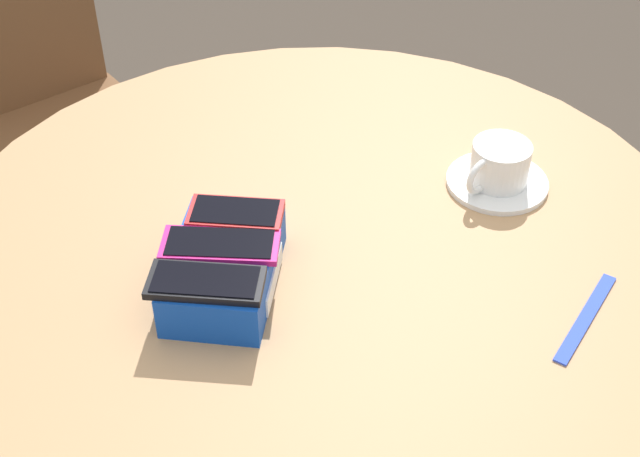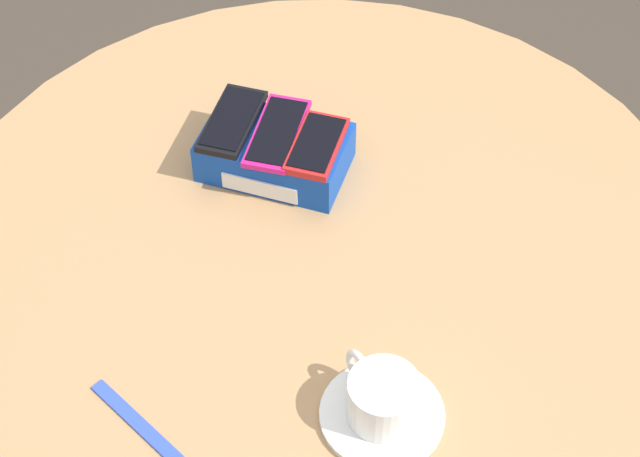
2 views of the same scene
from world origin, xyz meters
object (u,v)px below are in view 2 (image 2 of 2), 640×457
(round_table, at_px, (320,299))
(phone_red, at_px, (317,145))
(saucer, at_px, (382,415))
(phone_magenta, at_px, (277,133))
(lanyard_strap, at_px, (143,428))
(coffee_cup, at_px, (382,397))
(phone_box, at_px, (275,152))
(phone_black, at_px, (232,121))

(round_table, height_order, phone_red, phone_red)
(saucer, bearing_deg, phone_magenta, 133.40)
(round_table, xyz_separation_m, phone_magenta, (-0.11, 0.09, 0.19))
(round_table, distance_m, phone_red, 0.22)
(lanyard_strap, bearing_deg, coffee_cup, 29.51)
(phone_box, relative_size, lanyard_strap, 1.23)
(phone_box, distance_m, phone_magenta, 0.03)
(phone_box, bearing_deg, lanyard_strap, -82.64)
(phone_box, height_order, phone_red, phone_red)
(phone_black, height_order, phone_magenta, phone_black)
(round_table, height_order, saucer, saucer)
(coffee_cup, bearing_deg, phone_red, 126.82)
(phone_black, height_order, coffee_cup, phone_black)
(phone_black, height_order, phone_red, phone_red)
(phone_red, xyz_separation_m, lanyard_strap, (-0.01, -0.43, -0.06))
(phone_black, bearing_deg, phone_red, 3.04)
(phone_box, bearing_deg, phone_magenta, 56.44)
(round_table, height_order, phone_box, phone_box)
(saucer, xyz_separation_m, coffee_cup, (-0.00, 0.00, 0.03))
(round_table, bearing_deg, coffee_cup, -49.75)
(coffee_cup, bearing_deg, lanyard_strap, -150.49)
(coffee_cup, distance_m, lanyard_strap, 0.27)
(saucer, bearing_deg, lanyard_strap, -150.99)
(phone_magenta, bearing_deg, phone_box, -123.56)
(phone_red, bearing_deg, saucer, -53.04)
(saucer, relative_size, coffee_cup, 1.37)
(phone_magenta, bearing_deg, lanyard_strap, -83.06)
(saucer, xyz_separation_m, lanyard_strap, (-0.23, -0.13, -0.00))
(phone_box, relative_size, saucer, 1.46)
(round_table, relative_size, lanyard_strap, 6.11)
(phone_box, height_order, coffee_cup, coffee_cup)
(phone_box, xyz_separation_m, phone_black, (-0.06, -0.00, 0.03))
(phone_magenta, bearing_deg, phone_red, 0.48)
(round_table, relative_size, coffee_cup, 9.89)
(round_table, distance_m, coffee_cup, 0.32)
(phone_black, relative_size, lanyard_strap, 0.84)
(phone_black, xyz_separation_m, lanyard_strap, (0.12, -0.43, -0.06))
(phone_black, bearing_deg, saucer, -40.18)
(coffee_cup, bearing_deg, phone_black, 139.77)
(phone_black, xyz_separation_m, phone_red, (0.12, 0.01, 0.00))
(phone_red, height_order, saucer, phone_red)
(phone_magenta, relative_size, phone_red, 1.20)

